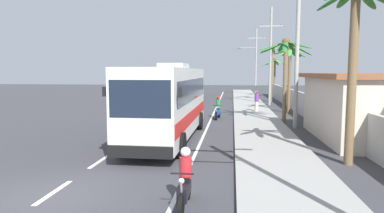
{
  "coord_description": "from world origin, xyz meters",
  "views": [
    {
      "loc": [
        5.06,
        -8.44,
        3.44
      ],
      "look_at": [
        3.05,
        8.43,
        1.7
      ],
      "focal_mm": 31.75,
      "sensor_mm": 36.0,
      "label": 1
    }
  ],
  "objects_px": {
    "pedestrian_near_kerb": "(257,101)",
    "utility_pole_mid": "(297,47)",
    "palm_second": "(354,37)",
    "palm_fourth": "(290,62)",
    "coach_bus_far_lane": "(183,83)",
    "motorcycle_beside_bus": "(218,110)",
    "motorcycle_trailing": "(185,183)",
    "utility_pole_distant": "(255,60)",
    "utility_pole_far": "(270,55)",
    "palm_farthest": "(286,58)",
    "coach_bus_foreground": "(169,100)",
    "palm_nearest": "(271,63)",
    "palm_third": "(275,67)"
  },
  "relations": [
    {
      "from": "pedestrian_near_kerb",
      "to": "utility_pole_mid",
      "type": "xyz_separation_m",
      "value": [
        1.77,
        -7.74,
        3.86
      ]
    },
    {
      "from": "palm_second",
      "to": "palm_fourth",
      "type": "bearing_deg",
      "value": 88.75
    },
    {
      "from": "palm_fourth",
      "to": "coach_bus_far_lane",
      "type": "bearing_deg",
      "value": 124.96
    },
    {
      "from": "motorcycle_beside_bus",
      "to": "motorcycle_trailing",
      "type": "distance_m",
      "value": 16.49
    },
    {
      "from": "coach_bus_far_lane",
      "to": "motorcycle_trailing",
      "type": "xyz_separation_m",
      "value": [
        5.41,
        -36.72,
        -1.25
      ]
    },
    {
      "from": "utility_pole_mid",
      "to": "utility_pole_distant",
      "type": "xyz_separation_m",
      "value": [
        -0.52,
        29.43,
        0.24
      ]
    },
    {
      "from": "utility_pole_far",
      "to": "palm_second",
      "type": "xyz_separation_m",
      "value": [
        0.49,
        -22.79,
        -0.48
      ]
    },
    {
      "from": "pedestrian_near_kerb",
      "to": "utility_pole_far",
      "type": "height_order",
      "value": "utility_pole_far"
    },
    {
      "from": "palm_second",
      "to": "utility_pole_far",
      "type": "bearing_deg",
      "value": 91.22
    },
    {
      "from": "palm_fourth",
      "to": "palm_farthest",
      "type": "bearing_deg",
      "value": -101.66
    },
    {
      "from": "coach_bus_foreground",
      "to": "motorcycle_beside_bus",
      "type": "bearing_deg",
      "value": 74.76
    },
    {
      "from": "coach_bus_foreground",
      "to": "palm_farthest",
      "type": "bearing_deg",
      "value": 42.95
    },
    {
      "from": "coach_bus_foreground",
      "to": "pedestrian_near_kerb",
      "type": "xyz_separation_m",
      "value": [
        5.21,
        11.86,
        -0.98
      ]
    },
    {
      "from": "utility_pole_mid",
      "to": "palm_nearest",
      "type": "distance_m",
      "value": 18.63
    },
    {
      "from": "palm_farthest",
      "to": "coach_bus_foreground",
      "type": "bearing_deg",
      "value": -137.05
    },
    {
      "from": "coach_bus_far_lane",
      "to": "palm_nearest",
      "type": "bearing_deg",
      "value": -26.03
    },
    {
      "from": "utility_pole_far",
      "to": "palm_third",
      "type": "relative_size",
      "value": 1.88
    },
    {
      "from": "coach_bus_foreground",
      "to": "palm_third",
      "type": "distance_m",
      "value": 31.4
    },
    {
      "from": "palm_third",
      "to": "utility_pole_far",
      "type": "bearing_deg",
      "value": -99.04
    },
    {
      "from": "palm_nearest",
      "to": "palm_farthest",
      "type": "xyz_separation_m",
      "value": [
        -0.9,
        -16.55,
        -0.03
      ]
    },
    {
      "from": "coach_bus_far_lane",
      "to": "palm_second",
      "type": "distance_m",
      "value": 33.95
    },
    {
      "from": "utility_pole_mid",
      "to": "palm_second",
      "type": "bearing_deg",
      "value": -86.37
    },
    {
      "from": "palm_nearest",
      "to": "utility_pole_mid",
      "type": "bearing_deg",
      "value": -91.73
    },
    {
      "from": "utility_pole_mid",
      "to": "palm_fourth",
      "type": "distance_m",
      "value": 7.95
    },
    {
      "from": "utility_pole_mid",
      "to": "motorcycle_trailing",
      "type": "bearing_deg",
      "value": -111.32
    },
    {
      "from": "coach_bus_far_lane",
      "to": "motorcycle_beside_bus",
      "type": "xyz_separation_m",
      "value": [
        5.54,
        -20.23,
        -1.21
      ]
    },
    {
      "from": "palm_nearest",
      "to": "palm_farthest",
      "type": "distance_m",
      "value": 16.57
    },
    {
      "from": "coach_bus_foreground",
      "to": "coach_bus_far_lane",
      "type": "distance_m",
      "value": 28.29
    },
    {
      "from": "motorcycle_trailing",
      "to": "palm_third",
      "type": "bearing_deg",
      "value": 80.04
    },
    {
      "from": "palm_farthest",
      "to": "palm_fourth",
      "type": "bearing_deg",
      "value": 78.34
    },
    {
      "from": "motorcycle_trailing",
      "to": "palm_fourth",
      "type": "height_order",
      "value": "palm_fourth"
    },
    {
      "from": "utility_pole_mid",
      "to": "palm_third",
      "type": "distance_m",
      "value": 26.02
    },
    {
      "from": "coach_bus_foreground",
      "to": "palm_fourth",
      "type": "distance_m",
      "value": 14.51
    },
    {
      "from": "coach_bus_far_lane",
      "to": "utility_pole_far",
      "type": "bearing_deg",
      "value": -41.59
    },
    {
      "from": "utility_pole_far",
      "to": "palm_farthest",
      "type": "distance_m",
      "value": 12.69
    },
    {
      "from": "coach_bus_far_lane",
      "to": "palm_third",
      "type": "height_order",
      "value": "palm_third"
    },
    {
      "from": "utility_pole_distant",
      "to": "palm_nearest",
      "type": "bearing_deg",
      "value": -84.26
    },
    {
      "from": "palm_third",
      "to": "palm_fourth",
      "type": "distance_m",
      "value": 18.1
    },
    {
      "from": "motorcycle_beside_bus",
      "to": "motorcycle_trailing",
      "type": "relative_size",
      "value": 1.0
    },
    {
      "from": "utility_pole_mid",
      "to": "utility_pole_far",
      "type": "distance_m",
      "value": 14.72
    },
    {
      "from": "coach_bus_far_lane",
      "to": "motorcycle_trailing",
      "type": "bearing_deg",
      "value": -81.63
    },
    {
      "from": "pedestrian_near_kerb",
      "to": "palm_third",
      "type": "xyz_separation_m",
      "value": [
        3.58,
        18.21,
        3.04
      ]
    },
    {
      "from": "motorcycle_beside_bus",
      "to": "palm_nearest",
      "type": "bearing_deg",
      "value": 70.03
    },
    {
      "from": "motorcycle_trailing",
      "to": "utility_pole_distant",
      "type": "relative_size",
      "value": 0.2
    },
    {
      "from": "coach_bus_far_lane",
      "to": "utility_pole_far",
      "type": "xyz_separation_m",
      "value": [
        10.41,
        -9.24,
        3.27
      ]
    },
    {
      "from": "utility_pole_distant",
      "to": "palm_farthest",
      "type": "xyz_separation_m",
      "value": [
        0.18,
        -27.37,
        -0.79
      ]
    },
    {
      "from": "motorcycle_beside_bus",
      "to": "palm_second",
      "type": "bearing_deg",
      "value": -65.59
    },
    {
      "from": "motorcycle_trailing",
      "to": "palm_second",
      "type": "height_order",
      "value": "palm_second"
    },
    {
      "from": "motorcycle_beside_bus",
      "to": "pedestrian_near_kerb",
      "type": "height_order",
      "value": "pedestrian_near_kerb"
    },
    {
      "from": "palm_nearest",
      "to": "palm_third",
      "type": "relative_size",
      "value": 1.24
    }
  ]
}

